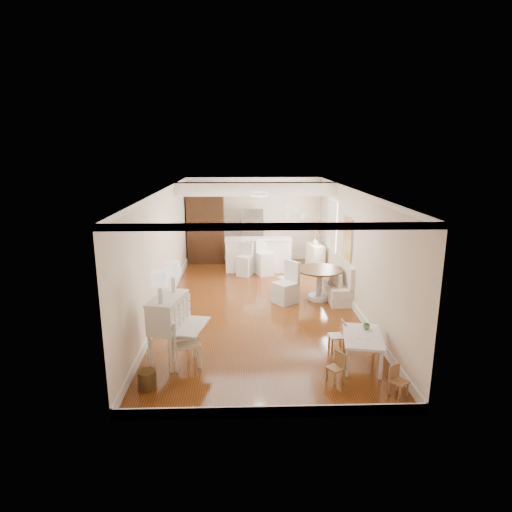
{
  "coord_description": "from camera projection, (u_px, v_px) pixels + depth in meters",
  "views": [
    {
      "loc": [
        -0.38,
        -9.81,
        3.7
      ],
      "look_at": [
        -0.06,
        0.3,
        1.17
      ],
      "focal_mm": 30.0,
      "sensor_mm": 36.0,
      "label": 1
    }
  ],
  "objects": [
    {
      "name": "kids_chair_c",
      "position": [
        399.0,
        381.0,
        6.55
      ],
      "size": [
        0.33,
        0.33,
        0.5
      ],
      "primitive_type": "cube",
      "rotation": [
        0.0,
        0.0,
        0.59
      ],
      "color": "#A46F4A",
      "rests_on": "ground"
    },
    {
      "name": "bar_stool_right",
      "position": [
        265.0,
        257.0,
        12.84
      ],
      "size": [
        0.56,
        0.56,
        1.09
      ],
      "primitive_type": "cube",
      "rotation": [
        0.0,
        0.0,
        0.35
      ],
      "color": "white",
      "rests_on": "ground"
    },
    {
      "name": "gustavian_armchair",
      "position": [
        185.0,
        342.0,
        7.45
      ],
      "size": [
        0.64,
        0.64,
        0.89
      ],
      "primitive_type": "cube",
      "rotation": [
        0.0,
        0.0,
        1.89
      ],
      "color": "silver",
      "rests_on": "ground"
    },
    {
      "name": "slip_chair_far",
      "position": [
        288.0,
        278.0,
        11.29
      ],
      "size": [
        0.55,
        0.55,
        0.81
      ],
      "primitive_type": "cube",
      "rotation": [
        0.0,
        0.0,
        -2.5
      ],
      "color": "silver",
      "rests_on": "ground"
    },
    {
      "name": "kids_table",
      "position": [
        362.0,
        349.0,
        7.54
      ],
      "size": [
        0.84,
        1.18,
        0.54
      ],
      "primitive_type": "cube",
      "rotation": [
        0.0,
        0.0,
        -0.19
      ],
      "color": "white",
      "rests_on": "ground"
    },
    {
      "name": "kids_chair_a",
      "position": [
        336.0,
        367.0,
        6.95
      ],
      "size": [
        0.33,
        0.33,
        0.5
      ],
      "primitive_type": "cube",
      "rotation": [
        0.0,
        0.0,
        -1.01
      ],
      "color": "olive",
      "rests_on": "ground"
    },
    {
      "name": "room",
      "position": [
        260.0,
        223.0,
        10.26
      ],
      "size": [
        9.0,
        9.04,
        2.82
      ],
      "color": "brown",
      "rests_on": "ground"
    },
    {
      "name": "breakfast_counter",
      "position": [
        258.0,
        254.0,
        13.31
      ],
      "size": [
        2.05,
        0.65,
        1.03
      ],
      "primitive_type": "cube",
      "color": "white",
      "rests_on": "ground"
    },
    {
      "name": "pantry_cabinet",
      "position": [
        206.0,
        228.0,
        14.15
      ],
      "size": [
        1.2,
        0.6,
        2.3
      ],
      "primitive_type": "cube",
      "color": "#381E11",
      "rests_on": "ground"
    },
    {
      "name": "fridge",
      "position": [
        263.0,
        236.0,
        14.24
      ],
      "size": [
        0.75,
        0.65,
        1.8
      ],
      "primitive_type": "imported",
      "color": "silver",
      "rests_on": "ground"
    },
    {
      "name": "branch_vase",
      "position": [
        315.0,
        241.0,
        13.43
      ],
      "size": [
        0.21,
        0.21,
        0.19
      ],
      "primitive_type": "imported",
      "rotation": [
        0.0,
        0.0,
        -0.21
      ],
      "color": "white",
      "rests_on": "sideboard"
    },
    {
      "name": "sideboard",
      "position": [
        315.0,
        257.0,
        13.52
      ],
      "size": [
        0.5,
        0.88,
        0.79
      ],
      "primitive_type": "cube",
      "rotation": [
        0.0,
        0.0,
        0.17
      ],
      "color": "white",
      "rests_on": "ground"
    },
    {
      "name": "slip_chair_near",
      "position": [
        285.0,
        283.0,
        10.49
      ],
      "size": [
        0.7,
        0.7,
        1.04
      ],
      "primitive_type": "cube",
      "rotation": [
        0.0,
        0.0,
        -0.93
      ],
      "color": "silver",
      "rests_on": "ground"
    },
    {
      "name": "banquette",
      "position": [
        336.0,
        279.0,
        10.85
      ],
      "size": [
        0.52,
        1.6,
        0.98
      ],
      "primitive_type": "cube",
      "color": "silver",
      "rests_on": "ground"
    },
    {
      "name": "pencil_cup",
      "position": [
        366.0,
        326.0,
        7.72
      ],
      "size": [
        0.14,
        0.14,
        0.1
      ],
      "primitive_type": "imported",
      "rotation": [
        0.0,
        0.0,
        0.19
      ],
      "color": "#5C8F53",
      "rests_on": "kids_table"
    },
    {
      "name": "secretary_bureau",
      "position": [
        169.0,
        329.0,
        7.59
      ],
      "size": [
        1.12,
        1.13,
        1.2
      ],
      "primitive_type": "cube",
      "rotation": [
        0.0,
        0.0,
        -0.21
      ],
      "color": "white",
      "rests_on": "ground"
    },
    {
      "name": "bar_stool_left",
      "position": [
        245.0,
        260.0,
        12.76
      ],
      "size": [
        0.52,
        0.52,
        0.98
      ],
      "primitive_type": "cube",
      "rotation": [
        0.0,
        0.0,
        -0.43
      ],
      "color": "silver",
      "rests_on": "ground"
    },
    {
      "name": "dining_table",
      "position": [
        319.0,
        284.0,
        10.77
      ],
      "size": [
        1.47,
        1.47,
        0.8
      ],
      "primitive_type": "cylinder",
      "rotation": [
        0.0,
        0.0,
        -0.31
      ],
      "color": "#4B2E18",
      "rests_on": "ground"
    },
    {
      "name": "kids_chair_b",
      "position": [
        337.0,
        335.0,
        8.05
      ],
      "size": [
        0.3,
        0.3,
        0.58
      ],
      "primitive_type": "cube",
      "rotation": [
        0.0,
        0.0,
        -1.5
      ],
      "color": "#AB7A4E",
      "rests_on": "ground"
    },
    {
      "name": "wicker_basket",
      "position": [
        147.0,
        379.0,
        6.8
      ],
      "size": [
        0.37,
        0.37,
        0.29
      ],
      "primitive_type": "cylinder",
      "rotation": [
        0.0,
        0.0,
        -0.33
      ],
      "color": "#4A3317",
      "rests_on": "ground"
    }
  ]
}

